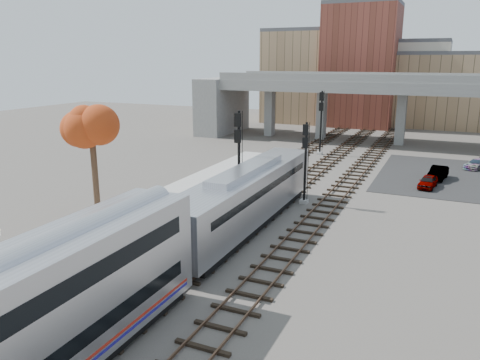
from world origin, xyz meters
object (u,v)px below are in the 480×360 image
Objects in this scene: locomotive at (247,196)px; car_b at (438,173)px; signal_mast_far at (321,122)px; car_a at (428,182)px; car_c at (477,164)px; tree at (91,127)px; signal_mast_mid at (305,165)px; signal_mast_near at (239,161)px.

locomotive reaches higher than car_b.
locomotive is 2.47× the size of signal_mast_far.
car_a is at bearing 56.04° from locomotive.
car_c is (17.30, -0.84, -3.37)m from signal_mast_far.
signal_mast_far is at bearing -153.83° from car_c.
tree is at bearing -102.81° from car_c.
car_b is (0.71, 3.67, 0.06)m from car_a.
car_a is 3.74m from car_b.
signal_mast_mid is 13.00m from car_a.
signal_mast_far is at bearing 160.62° from car_b.
signal_mast_near is at bearing 122.65° from locomotive.
signal_mast_near reaches higher than car_a.
tree is 2.49× the size of car_c.
tree reaches higher than car_a.
car_b is (11.59, 19.82, -1.61)m from locomotive.
signal_mast_mid reaches higher than car_a.
car_b is at bearing 50.40° from signal_mast_near.
signal_mast_near is at bearing -90.00° from signal_mast_far.
locomotive is at bearing -90.95° from car_c.
signal_mast_mid is at bearing 74.08° from locomotive.
car_b is at bearing -28.59° from signal_mast_far.
signal_mast_far reaches higher than locomotive.
car_b is at bearing 87.00° from car_a.
locomotive is at bearing -111.11° from car_b.
tree reaches higher than locomotive.
signal_mast_mid is 20.69m from signal_mast_far.
signal_mast_far reaches higher than signal_mast_near.
signal_mast_far reaches higher than car_a.
car_b is (13.69, -7.46, -3.27)m from signal_mast_far.
car_a is at bearing -91.76° from car_b.
car_b reaches higher than car_c.
tree reaches higher than signal_mast_mid.
signal_mast_mid is 1.98× the size of car_a.
signal_mast_near is (-2.10, 3.28, 1.64)m from locomotive.
signal_mast_far is 31.27m from tree.
signal_mast_near is 10.87m from tree.
tree is 32.26m from car_b.
car_a is (21.64, 18.79, -6.12)m from tree.
car_a is at bearing 45.83° from signal_mast_mid.
locomotive is 4.22m from signal_mast_near.
locomotive is at bearing -105.92° from signal_mast_mid.
signal_mast_mid is at bearing -126.21° from car_a.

